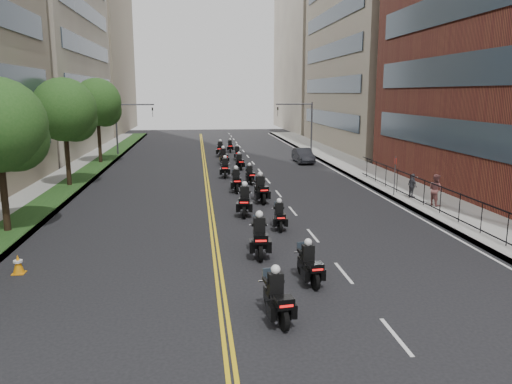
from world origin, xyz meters
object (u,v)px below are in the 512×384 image
pedestrian_b (436,190)px  traffic_cone (18,264)px  motorcycle_6 (236,182)px  motorcycle_7 (250,176)px  pedestrian_c (412,186)px  motorcycle_2 (260,238)px  motorcycle_8 (225,169)px  motorcycle_1 (309,266)px  parked_sedan (303,156)px  motorcycle_0 (277,299)px  motorcycle_4 (245,202)px  motorcycle_5 (261,190)px  motorcycle_12 (220,150)px  motorcycle_13 (230,147)px  motorcycle_11 (237,154)px  motorcycle_9 (239,162)px  motorcycle_10 (223,157)px  motorcycle_3 (279,217)px

pedestrian_b → traffic_cone: size_ratio=2.52×
motorcycle_6 → motorcycle_7: bearing=66.7°
pedestrian_c → traffic_cone: size_ratio=2.07×
motorcycle_2 → motorcycle_8: bearing=94.7°
motorcycle_1 → parked_sedan: size_ratio=0.51×
motorcycle_0 → motorcycle_4: 13.00m
pedestrian_b → motorcycle_8: bearing=29.7°
motorcycle_5 → motorcycle_7: (0.01, 6.38, -0.13)m
motorcycle_12 → pedestrian_b: bearing=-61.5°
motorcycle_1 → motorcycle_13: bearing=83.7°
motorcycle_12 → pedestrian_b: (11.30, -25.61, 0.36)m
motorcycle_6 → parked_sedan: (7.54, 13.49, -0.01)m
motorcycle_1 → pedestrian_c: size_ratio=1.42×
motorcycle_11 → motorcycle_12: bearing=115.0°
motorcycle_5 → motorcycle_8: motorcycle_5 is taller
motorcycle_9 → parked_sedan: bearing=22.6°
motorcycle_4 → pedestrian_c: 11.13m
motorcycle_10 → pedestrian_b: (11.31, -19.31, 0.38)m
motorcycle_9 → motorcycle_10: (-1.22, 3.12, 0.08)m
motorcycle_1 → motorcycle_4: size_ratio=0.86×
motorcycle_4 → motorcycle_11: (1.47, 22.90, -0.11)m
motorcycle_4 → parked_sedan: size_ratio=0.60×
motorcycle_7 → motorcycle_10: (-1.39, 10.18, 0.08)m
motorcycle_8 → pedestrian_b: pedestrian_b is taller
motorcycle_4 → motorcycle_11: 22.95m
motorcycle_7 → traffic_cone: 20.49m
motorcycle_4 → pedestrian_b: pedestrian_b is taller
traffic_cone → motorcycle_5: bearing=46.7°
motorcycle_2 → motorcycle_3: bearing=73.3°
motorcycle_12 → motorcycle_7: bearing=-80.5°
traffic_cone → motorcycle_4: bearing=40.9°
motorcycle_11 → motorcycle_10: bearing=-117.6°
motorcycle_5 → motorcycle_9: bearing=86.1°
pedestrian_b → motorcycle_10: bearing=16.7°
motorcycle_9 → motorcycle_13: 13.08m
motorcycle_3 → pedestrian_b: (9.80, 3.46, 0.47)m
motorcycle_6 → motorcycle_9: size_ratio=1.13×
motorcycle_5 → motorcycle_6: (-1.23, 3.50, -0.04)m
motorcycle_10 → traffic_cone: motorcycle_10 is taller
pedestrian_c → traffic_cone: bearing=110.3°
motorcycle_0 → motorcycle_13: 42.70m
motorcycle_1 → motorcycle_12: size_ratio=0.88×
motorcycle_1 → pedestrian_c: 16.00m
motorcycle_3 → motorcycle_7: bearing=94.2°
motorcycle_2 → motorcycle_12: bearing=94.0°
motorcycle_12 → motorcycle_4: bearing=-85.1°
motorcycle_9 → pedestrian_c: size_ratio=1.39×
motorcycle_2 → motorcycle_5: (1.36, 10.13, 0.01)m
motorcycle_7 → parked_sedan: (6.30, 10.61, 0.08)m
motorcycle_8 → traffic_cone: motorcycle_8 is taller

